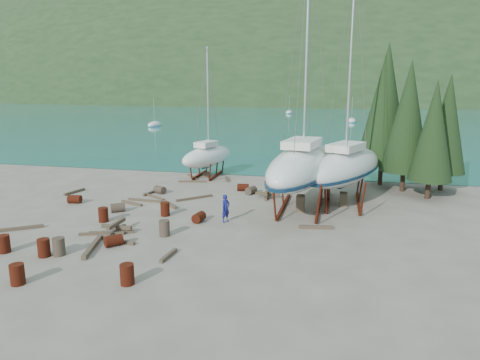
% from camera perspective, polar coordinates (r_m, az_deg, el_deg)
% --- Properties ---
extents(ground, '(600.00, 600.00, 0.00)m').
position_cam_1_polar(ground, '(25.12, -5.08, -6.27)').
color(ground, '#675D52').
rests_on(ground, ground).
extents(bay_water, '(700.00, 700.00, 0.00)m').
position_cam_1_polar(bay_water, '(337.77, 12.11, 10.65)').
color(bay_water, '#1A6E83').
rests_on(bay_water, ground).
extents(far_hill, '(800.00, 360.00, 110.00)m').
position_cam_1_polar(far_hill, '(342.77, 12.13, 10.67)').
color(far_hill, '#1D3018').
rests_on(far_hill, ground).
extents(far_house_left, '(6.60, 5.60, 5.60)m').
position_cam_1_polar(far_house_left, '(223.13, -4.53, 10.94)').
color(far_house_left, beige).
rests_on(far_house_left, ground).
extents(far_house_center, '(6.60, 5.60, 5.60)m').
position_cam_1_polar(far_house_center, '(214.43, 5.90, 10.86)').
color(far_house_center, beige).
rests_on(far_house_center, ground).
extents(far_house_right, '(6.60, 5.60, 5.60)m').
position_cam_1_polar(far_house_right, '(213.83, 19.53, 10.23)').
color(far_house_right, beige).
rests_on(far_house_right, ground).
extents(cypress_near_right, '(3.60, 3.60, 10.00)m').
position_cam_1_polar(cypress_near_right, '(35.01, 21.48, 7.87)').
color(cypress_near_right, black).
rests_on(cypress_near_right, ground).
extents(cypress_mid_right, '(3.06, 3.06, 8.50)m').
position_cam_1_polar(cypress_mid_right, '(33.36, 24.39, 5.95)').
color(cypress_mid_right, black).
rests_on(cypress_mid_right, ground).
extents(cypress_back_left, '(4.14, 4.14, 11.50)m').
position_cam_1_polar(cypress_back_left, '(36.78, 18.81, 9.60)').
color(cypress_back_left, black).
rests_on(cypress_back_left, ground).
extents(cypress_far_right, '(3.24, 3.24, 9.00)m').
position_cam_1_polar(cypress_far_right, '(36.57, 25.87, 6.73)').
color(cypress_far_right, black).
rests_on(cypress_far_right, ground).
extents(moored_boat_left, '(2.00, 5.00, 6.05)m').
position_cam_1_polar(moored_boat_left, '(91.05, -11.32, 7.26)').
color(moored_boat_left, silver).
rests_on(moored_boat_left, ground).
extents(moored_boat_mid, '(2.00, 5.00, 6.05)m').
position_cam_1_polar(moored_boat_mid, '(102.90, 14.64, 7.65)').
color(moored_boat_mid, silver).
rests_on(moored_boat_mid, ground).
extents(moored_boat_far, '(2.00, 5.00, 6.05)m').
position_cam_1_polar(moored_boat_far, '(133.72, 6.56, 8.94)').
color(moored_boat_far, silver).
rests_on(moored_boat_far, ground).
extents(large_sailboat_near, '(5.15, 11.93, 18.19)m').
position_cam_1_polar(large_sailboat_near, '(28.36, 8.30, 1.91)').
color(large_sailboat_near, silver).
rests_on(large_sailboat_near, ground).
extents(large_sailboat_far, '(6.75, 10.58, 16.19)m').
position_cam_1_polar(large_sailboat_far, '(30.20, 13.83, 1.77)').
color(large_sailboat_far, silver).
rests_on(large_sailboat_far, ground).
extents(small_sailboat_shore, '(4.14, 7.47, 11.40)m').
position_cam_1_polar(small_sailboat_shore, '(38.79, -4.35, 3.21)').
color(small_sailboat_shore, silver).
rests_on(small_sailboat_shore, ground).
extents(worker, '(0.65, 0.74, 1.70)m').
position_cam_1_polar(worker, '(25.72, -1.92, -3.80)').
color(worker, navy).
rests_on(worker, ground).
extents(drum_0, '(0.58, 0.58, 0.88)m').
position_cam_1_polar(drum_0, '(24.17, -28.97, -7.47)').
color(drum_0, '#5D190F').
rests_on(drum_0, ground).
extents(drum_2, '(0.96, 0.71, 0.58)m').
position_cam_1_polar(drum_2, '(32.12, -21.18, -2.40)').
color(drum_2, '#5D190F').
rests_on(drum_2, ground).
extents(drum_3, '(0.58, 0.58, 0.88)m').
position_cam_1_polar(drum_3, '(20.18, -27.56, -11.09)').
color(drum_3, '#5D190F').
rests_on(drum_3, ground).
extents(drum_4, '(0.96, 0.71, 0.58)m').
position_cam_1_polar(drum_4, '(33.49, 0.41, -0.98)').
color(drum_4, '#5D190F').
rests_on(drum_4, ground).
extents(drum_6, '(0.69, 0.95, 0.58)m').
position_cam_1_polar(drum_6, '(25.99, -5.51, -4.96)').
color(drum_6, '#5D190F').
rests_on(drum_6, ground).
extents(drum_7, '(0.58, 0.58, 0.88)m').
position_cam_1_polar(drum_7, '(18.57, -14.82, -12.07)').
color(drum_7, '#5D190F').
rests_on(drum_7, ground).
extents(drum_8, '(0.58, 0.58, 0.88)m').
position_cam_1_polar(drum_8, '(27.14, -17.76, -4.43)').
color(drum_8, '#5D190F').
rests_on(drum_8, ground).
extents(drum_9, '(1.05, 0.91, 0.58)m').
position_cam_1_polar(drum_9, '(33.24, -10.63, -1.29)').
color(drum_9, '#2D2823').
rests_on(drum_9, ground).
extents(drum_10, '(0.58, 0.58, 0.88)m').
position_cam_1_polar(drum_10, '(22.76, -24.69, -8.21)').
color(drum_10, '#5D190F').
rests_on(drum_10, ground).
extents(drum_11, '(0.86, 1.03, 0.58)m').
position_cam_1_polar(drum_11, '(32.53, 1.48, -1.38)').
color(drum_11, '#2D2823').
rests_on(drum_11, ground).
extents(drum_12, '(1.02, 1.04, 0.58)m').
position_cam_1_polar(drum_12, '(23.00, -16.50, -7.75)').
color(drum_12, '#5D190F').
rests_on(drum_12, ground).
extents(drum_14, '(0.58, 0.58, 0.88)m').
position_cam_1_polar(drum_14, '(27.43, -9.96, -3.84)').
color(drum_14, '#5D190F').
rests_on(drum_14, ground).
extents(drum_15, '(1.05, 0.98, 0.58)m').
position_cam_1_polar(drum_15, '(29.03, -15.97, -3.55)').
color(drum_15, '#2D2823').
rests_on(drum_15, ground).
extents(drum_16, '(0.58, 0.58, 0.88)m').
position_cam_1_polar(drum_16, '(22.63, -23.00, -8.17)').
color(drum_16, '#2D2823').
rests_on(drum_16, ground).
extents(drum_17, '(0.58, 0.58, 0.88)m').
position_cam_1_polar(drum_17, '(23.80, -10.04, -6.35)').
color(drum_17, '#2D2823').
rests_on(drum_17, ground).
extents(timber_0, '(2.35, 0.60, 0.14)m').
position_cam_1_polar(timber_0, '(36.78, -6.42, -0.20)').
color(timber_0, brown).
rests_on(timber_0, ground).
extents(timber_1, '(1.93, 0.50, 0.19)m').
position_cam_1_polar(timber_1, '(25.07, 10.11, -6.22)').
color(timber_1, brown).
rests_on(timber_1, ground).
extents(timber_2, '(0.57, 2.02, 0.19)m').
position_cam_1_polar(timber_2, '(35.26, -21.19, -1.48)').
color(timber_2, brown).
rests_on(timber_2, ground).
extents(timber_3, '(2.83, 1.26, 0.15)m').
position_cam_1_polar(timber_3, '(24.94, -17.34, -6.76)').
color(timber_3, brown).
rests_on(timber_3, ground).
extents(timber_4, '(1.90, 0.85, 0.17)m').
position_cam_1_polar(timber_4, '(30.64, -14.25, -3.02)').
color(timber_4, brown).
rests_on(timber_4, ground).
extents(timber_5, '(2.44, 0.72, 0.16)m').
position_cam_1_polar(timber_5, '(23.66, -16.22, -7.70)').
color(timber_5, brown).
rests_on(timber_5, ground).
extents(timber_6, '(0.74, 1.65, 0.19)m').
position_cam_1_polar(timber_6, '(37.41, -1.75, 0.12)').
color(timber_6, brown).
rests_on(timber_6, ground).
extents(timber_7, '(0.29, 1.59, 0.17)m').
position_cam_1_polar(timber_7, '(21.04, -9.51, -9.89)').
color(timber_7, brown).
rests_on(timber_7, ground).
extents(timber_8, '(1.48, 1.45, 0.19)m').
position_cam_1_polar(timber_8, '(29.66, -9.28, -3.28)').
color(timber_8, brown).
rests_on(timber_8, ground).
extents(timber_9, '(1.54, 1.83, 0.15)m').
position_cam_1_polar(timber_9, '(38.69, -6.37, 0.43)').
color(timber_9, brown).
rests_on(timber_9, ground).
extents(timber_10, '(2.14, 2.18, 0.16)m').
position_cam_1_polar(timber_10, '(31.28, -6.08, -2.40)').
color(timber_10, brown).
rests_on(timber_10, ground).
extents(timber_11, '(2.66, 0.33, 0.15)m').
position_cam_1_polar(timber_11, '(31.22, -12.55, -2.67)').
color(timber_11, brown).
rests_on(timber_11, ground).
extents(timber_12, '(1.97, 0.54, 0.17)m').
position_cam_1_polar(timber_12, '(24.88, -17.36, -6.78)').
color(timber_12, brown).
rests_on(timber_12, ground).
extents(timber_14, '(2.45, 1.83, 0.18)m').
position_cam_1_polar(timber_14, '(27.57, -27.72, -5.78)').
color(timber_14, brown).
rests_on(timber_14, ground).
extents(timber_15, '(2.22, 1.45, 0.15)m').
position_cam_1_polar(timber_15, '(32.17, -11.45, -2.18)').
color(timber_15, brown).
rests_on(timber_15, ground).
extents(timber_16, '(1.03, 2.86, 0.23)m').
position_cam_1_polar(timber_16, '(22.95, -19.10, -8.44)').
color(timber_16, brown).
rests_on(timber_16, ground).
extents(timber_17, '(0.61, 2.74, 0.16)m').
position_cam_1_polar(timber_17, '(33.74, -11.41, -1.49)').
color(timber_17, brown).
rests_on(timber_17, ground).
extents(timber_pile_fore, '(1.80, 1.80, 0.60)m').
position_cam_1_polar(timber_pile_fore, '(25.07, -16.15, -6.04)').
color(timber_pile_fore, brown).
rests_on(timber_pile_fore, ground).
extents(timber_pile_aft, '(1.80, 1.80, 0.60)m').
position_cam_1_polar(timber_pile_aft, '(31.45, 3.70, -1.86)').
color(timber_pile_aft, brown).
rests_on(timber_pile_aft, ground).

